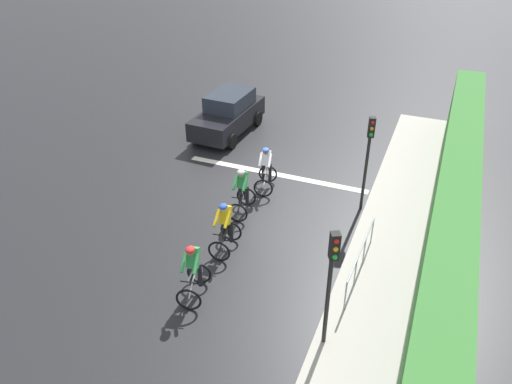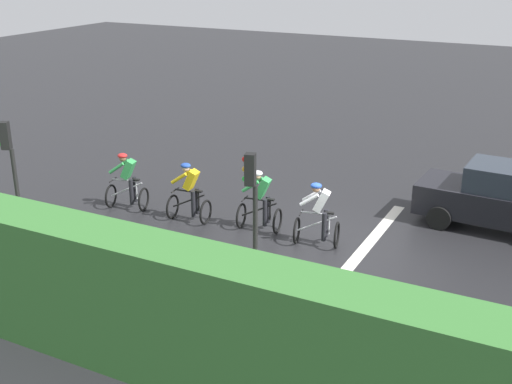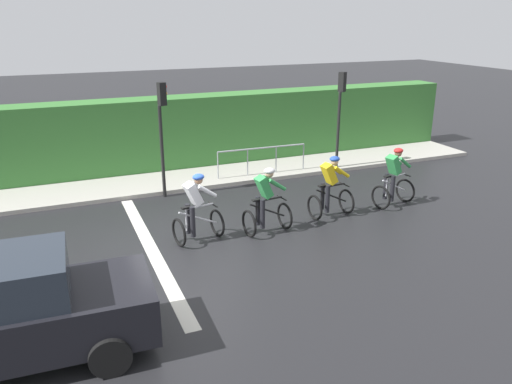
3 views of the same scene
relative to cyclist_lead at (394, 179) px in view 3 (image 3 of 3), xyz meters
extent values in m
plane|color=black|center=(0.23, -6.06, -0.80)|extent=(80.00, 80.00, 0.00)
cube|color=#ADA89E|center=(-4.76, -4.06, -0.74)|extent=(2.80, 20.17, 0.12)
cube|color=gray|center=(-5.66, -4.06, -0.58)|extent=(0.44, 20.17, 0.44)
cube|color=#387533|center=(-5.96, -4.06, 0.45)|extent=(1.10, 20.17, 2.50)
cube|color=silver|center=(0.23, -6.87, -0.79)|extent=(7.00, 0.30, 0.01)
torus|color=black|center=(-0.12, 0.54, -0.46)|extent=(0.68, 0.20, 0.68)
torus|color=black|center=(0.10, -0.46, -0.46)|extent=(0.68, 0.20, 0.68)
cylinder|color=silver|center=(-0.01, 0.04, -0.21)|extent=(0.26, 0.97, 0.51)
cylinder|color=silver|center=(0.06, -0.26, -0.18)|extent=(0.04, 0.04, 0.55)
cylinder|color=silver|center=(-0.02, 0.09, 0.07)|extent=(0.20, 0.71, 0.04)
cube|color=black|center=(0.06, -0.26, 0.11)|extent=(0.14, 0.24, 0.04)
cylinder|color=black|center=(-0.10, 0.44, 0.04)|extent=(0.42, 0.12, 0.03)
cube|color=green|center=(0.01, -0.06, 0.41)|extent=(0.38, 0.46, 0.57)
sphere|color=#9E7051|center=(-0.02, 0.09, 0.72)|extent=(0.20, 0.20, 0.20)
ellipsoid|color=red|center=(-0.02, 0.09, 0.79)|extent=(0.29, 0.32, 0.14)
cylinder|color=black|center=(-0.08, -0.19, -0.23)|extent=(0.12, 0.12, 0.74)
cylinder|color=black|center=(0.15, -0.14, -0.23)|extent=(0.12, 0.12, 0.74)
cylinder|color=green|center=(-0.20, 0.18, 0.47)|extent=(0.19, 0.49, 0.37)
cylinder|color=green|center=(0.11, 0.25, 0.47)|extent=(0.19, 0.49, 0.37)
torus|color=black|center=(0.01, -1.51, -0.46)|extent=(0.68, 0.11, 0.68)
torus|color=black|center=(0.09, -2.53, -0.46)|extent=(0.68, 0.11, 0.68)
cylinder|color=black|center=(0.05, -2.02, -0.21)|extent=(0.12, 0.99, 0.51)
cylinder|color=black|center=(0.07, -2.33, -0.18)|extent=(0.04, 0.04, 0.55)
cylinder|color=black|center=(0.04, -1.97, 0.07)|extent=(0.10, 0.72, 0.04)
cube|color=black|center=(0.07, -2.33, 0.11)|extent=(0.12, 0.23, 0.04)
cylinder|color=black|center=(0.01, -1.61, 0.04)|extent=(0.42, 0.07, 0.03)
cube|color=yellow|center=(0.06, -2.12, 0.41)|extent=(0.33, 0.43, 0.57)
sphere|color=beige|center=(0.04, -1.97, 0.72)|extent=(0.20, 0.20, 0.20)
ellipsoid|color=#264CB2|center=(0.04, -1.97, 0.79)|extent=(0.26, 0.30, 0.14)
cylinder|color=black|center=(-0.06, -2.23, -0.23)|extent=(0.12, 0.12, 0.74)
cylinder|color=black|center=(0.18, -2.21, -0.23)|extent=(0.12, 0.12, 0.74)
cylinder|color=yellow|center=(-0.13, -1.85, 0.47)|extent=(0.13, 0.48, 0.37)
cylinder|color=yellow|center=(0.19, -1.83, 0.47)|extent=(0.13, 0.48, 0.37)
torus|color=black|center=(0.31, -3.51, -0.46)|extent=(0.68, 0.14, 0.68)
torus|color=black|center=(0.42, -4.52, -0.46)|extent=(0.68, 0.14, 0.68)
cylinder|color=black|center=(0.36, -4.01, -0.21)|extent=(0.16, 0.99, 0.51)
cylinder|color=black|center=(0.40, -4.32, -0.18)|extent=(0.04, 0.04, 0.55)
cylinder|color=black|center=(0.36, -3.96, 0.07)|extent=(0.13, 0.71, 0.04)
cube|color=black|center=(0.40, -4.32, 0.11)|extent=(0.12, 0.23, 0.04)
cylinder|color=black|center=(0.32, -3.61, 0.04)|extent=(0.42, 0.08, 0.03)
cube|color=green|center=(0.38, -4.11, 0.41)|extent=(0.35, 0.44, 0.57)
sphere|color=tan|center=(0.36, -3.96, 0.72)|extent=(0.20, 0.20, 0.20)
ellipsoid|color=silver|center=(0.36, -3.96, 0.79)|extent=(0.27, 0.31, 0.14)
cylinder|color=black|center=(0.27, -4.23, -0.23)|extent=(0.12, 0.12, 0.74)
cylinder|color=black|center=(0.51, -4.20, -0.23)|extent=(0.12, 0.12, 0.74)
cylinder|color=green|center=(0.18, -3.85, 0.47)|extent=(0.14, 0.48, 0.37)
cylinder|color=green|center=(0.50, -3.81, 0.47)|extent=(0.14, 0.48, 0.37)
torus|color=black|center=(0.08, -5.22, -0.46)|extent=(0.68, 0.19, 0.68)
torus|color=black|center=(0.29, -6.22, -0.46)|extent=(0.68, 0.19, 0.68)
cylinder|color=silver|center=(0.19, -5.72, -0.21)|extent=(0.24, 0.98, 0.51)
cylinder|color=silver|center=(0.25, -6.02, -0.18)|extent=(0.04, 0.04, 0.55)
cylinder|color=silver|center=(0.18, -5.67, 0.07)|extent=(0.19, 0.71, 0.04)
cube|color=black|center=(0.25, -6.02, 0.11)|extent=(0.14, 0.24, 0.04)
cylinder|color=black|center=(0.11, -5.32, 0.04)|extent=(0.42, 0.12, 0.03)
cube|color=white|center=(0.21, -5.82, 0.41)|extent=(0.38, 0.46, 0.57)
sphere|color=#9E7051|center=(0.18, -5.67, 0.72)|extent=(0.20, 0.20, 0.20)
ellipsoid|color=#264CB2|center=(0.18, -5.67, 0.79)|extent=(0.29, 0.32, 0.14)
cylinder|color=black|center=(0.11, -5.94, -0.23)|extent=(0.12, 0.12, 0.74)
cylinder|color=black|center=(0.34, -5.90, -0.23)|extent=(0.12, 0.12, 0.74)
cylinder|color=white|center=(-0.01, -5.57, 0.47)|extent=(0.18, 0.49, 0.37)
cylinder|color=white|center=(0.31, -5.51, 0.47)|extent=(0.18, 0.49, 0.37)
cube|color=black|center=(3.40, -9.53, -0.10)|extent=(1.89, 4.18, 0.80)
cylinder|color=black|center=(2.63, -8.23, -0.48)|extent=(0.25, 0.65, 0.64)
cylinder|color=black|center=(4.29, -8.30, -0.48)|extent=(0.25, 0.65, 0.64)
cube|color=#EAEACC|center=(2.99, -7.50, 0.00)|extent=(0.28, 0.09, 0.16)
cube|color=#EAEACC|center=(4.00, -7.55, 0.00)|extent=(0.28, 0.09, 0.16)
cylinder|color=black|center=(-3.22, -5.75, 0.55)|extent=(0.10, 0.10, 2.70)
cube|color=black|center=(-3.25, -5.66, 2.22)|extent=(0.24, 0.24, 0.64)
sphere|color=red|center=(-3.27, -5.55, 2.42)|extent=(0.11, 0.11, 0.11)
sphere|color=orange|center=(-3.27, -5.55, 2.22)|extent=(0.11, 0.11, 0.11)
sphere|color=green|center=(-3.27, -5.55, 2.02)|extent=(0.11, 0.11, 0.11)
cylinder|color=black|center=(-3.60, 0.36, 0.55)|extent=(0.10, 0.10, 2.70)
cube|color=black|center=(-3.65, 0.45, 2.22)|extent=(0.27, 0.27, 0.64)
sphere|color=red|center=(-3.70, 0.55, 2.42)|extent=(0.11, 0.11, 0.11)
sphere|color=orange|center=(-3.70, 0.55, 2.22)|extent=(0.11, 0.11, 0.11)
sphere|color=green|center=(-3.70, 0.55, 2.02)|extent=(0.11, 0.11, 0.11)
cylinder|color=#999EA3|center=(-3.86, -2.33, 0.20)|extent=(0.15, 3.03, 0.05)
cylinder|color=#999EA3|center=(-3.91, -3.85, -0.30)|extent=(0.04, 0.04, 1.00)
cylinder|color=#999EA3|center=(-3.87, -2.84, -0.30)|extent=(0.04, 0.04, 1.00)
cylinder|color=#999EA3|center=(-3.84, -1.83, -0.30)|extent=(0.04, 0.04, 1.00)
cylinder|color=#999EA3|center=(-3.81, -0.82, -0.30)|extent=(0.04, 0.04, 1.00)
camera|label=1|loc=(-5.17, 8.55, 8.53)|focal=35.13mm
camera|label=2|loc=(-13.84, -11.25, 6.22)|focal=45.93mm
camera|label=3|loc=(10.97, -8.74, 4.32)|focal=35.72mm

